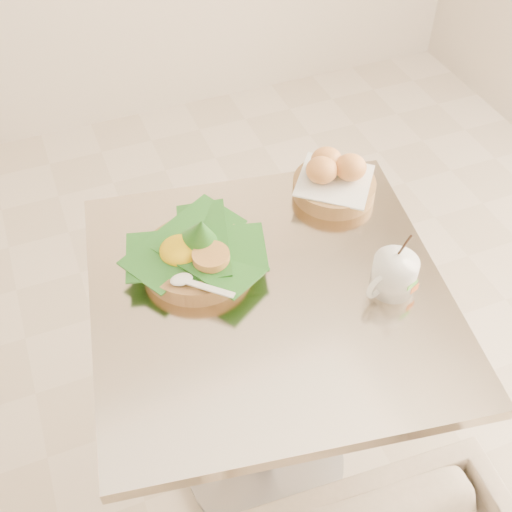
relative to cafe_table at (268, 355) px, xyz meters
name	(u,v)px	position (x,y,z in m)	size (l,w,h in m)	color
floor	(223,472)	(-0.12, 0.02, -0.53)	(3.60, 3.60, 0.00)	beige
cafe_table	(268,355)	(0.00, 0.00, 0.00)	(0.80, 0.80, 0.75)	gray
rice_basket	(196,253)	(-0.11, 0.12, 0.26)	(0.28, 0.29, 0.14)	#AB8449
bread_basket	(334,179)	(0.25, 0.22, 0.26)	(0.22, 0.22, 0.10)	#AB8449
coffee_mug	(393,274)	(0.23, -0.08, 0.26)	(0.12, 0.09, 0.15)	white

